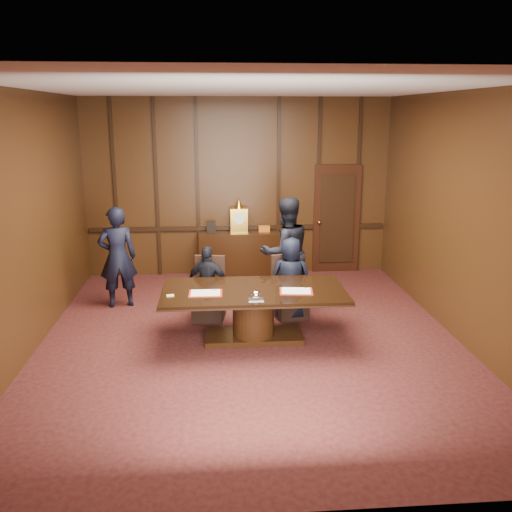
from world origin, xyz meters
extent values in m
plane|color=#340E0E|center=(0.00, 0.00, 0.00)|extent=(7.00, 7.00, 0.00)
plane|color=silver|center=(0.00, 0.00, 3.50)|extent=(7.00, 7.00, 0.00)
cube|color=black|center=(0.00, 3.50, 1.75)|extent=(6.00, 0.04, 3.50)
cube|color=black|center=(0.00, -3.50, 1.75)|extent=(6.00, 0.04, 3.50)
cube|color=black|center=(-3.00, 0.00, 1.75)|extent=(0.04, 7.00, 3.50)
cube|color=black|center=(3.00, 0.00, 1.75)|extent=(0.04, 7.00, 3.50)
cube|color=black|center=(0.00, 3.47, 0.95)|extent=(5.90, 0.05, 0.08)
cube|color=black|center=(2.00, 3.46, 1.10)|extent=(0.95, 0.06, 2.20)
sphere|color=gold|center=(1.63, 3.39, 1.05)|extent=(0.08, 0.08, 0.08)
cube|color=black|center=(0.00, 3.26, 0.45)|extent=(1.60, 0.45, 0.90)
cube|color=black|center=(-0.70, 3.26, 0.03)|extent=(0.12, 0.40, 0.06)
cube|color=black|center=(0.70, 3.26, 0.03)|extent=(0.12, 0.40, 0.06)
cube|color=gold|center=(0.00, 3.26, 1.14)|extent=(0.34, 0.18, 0.48)
cylinder|color=white|center=(0.00, 3.16, 1.20)|extent=(0.22, 0.03, 0.22)
cone|color=gold|center=(0.00, 3.26, 1.46)|extent=(0.14, 0.14, 0.16)
cube|color=black|center=(-0.55, 3.28, 1.01)|extent=(0.18, 0.04, 0.22)
cube|color=#BF5916|center=(0.50, 3.28, 0.96)|extent=(0.22, 0.12, 0.12)
cube|color=black|center=(0.05, 0.07, 0.04)|extent=(1.40, 0.60, 0.08)
cylinder|color=black|center=(0.05, 0.07, 0.39)|extent=(0.60, 0.60, 0.62)
cube|color=black|center=(0.05, 0.07, 0.71)|extent=(2.62, 1.32, 0.02)
cube|color=black|center=(0.05, 0.07, 0.73)|extent=(2.60, 1.30, 0.06)
cube|color=#9A220E|center=(-0.63, -0.08, 0.77)|extent=(0.47, 0.34, 0.01)
cube|color=white|center=(-0.63, -0.08, 0.78)|extent=(0.40, 0.29, 0.01)
cube|color=#9A220E|center=(0.64, -0.09, 0.77)|extent=(0.49, 0.38, 0.01)
cube|color=white|center=(0.64, -0.09, 0.78)|extent=(0.43, 0.32, 0.01)
cube|color=white|center=(0.05, -0.38, 0.77)|extent=(0.20, 0.14, 0.01)
ellipsoid|color=white|center=(0.05, -0.38, 0.82)|extent=(0.13, 0.13, 0.10)
cube|color=#E9D172|center=(-1.11, -0.14, 0.77)|extent=(0.11, 0.08, 0.01)
cube|color=black|center=(-0.60, 0.92, 0.23)|extent=(0.55, 0.55, 0.46)
cube|color=black|center=(-0.57, 1.13, 0.72)|extent=(0.48, 0.13, 0.55)
cylinder|color=black|center=(-0.80, 0.72, 0.12)|extent=(0.04, 0.04, 0.23)
cylinder|color=black|center=(-0.40, 1.12, 0.12)|extent=(0.04, 0.04, 0.23)
cube|color=black|center=(0.70, 0.92, 0.23)|extent=(0.59, 0.59, 0.46)
cube|color=black|center=(0.65, 1.12, 0.72)|extent=(0.48, 0.18, 0.55)
cylinder|color=black|center=(0.50, 0.72, 0.12)|extent=(0.04, 0.04, 0.23)
cylinder|color=black|center=(0.90, 1.12, 0.12)|extent=(0.04, 0.04, 0.23)
imported|color=black|center=(-0.60, 0.87, 0.60)|extent=(0.76, 0.50, 1.20)
imported|color=black|center=(0.70, 0.87, 0.66)|extent=(0.71, 0.53, 1.32)
imported|color=black|center=(-2.11, 1.66, 0.86)|extent=(0.70, 0.53, 1.71)
imported|color=black|center=(0.69, 1.49, 0.93)|extent=(1.07, 0.94, 1.86)
camera|label=1|loc=(-0.49, -7.23, 3.18)|focal=38.00mm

